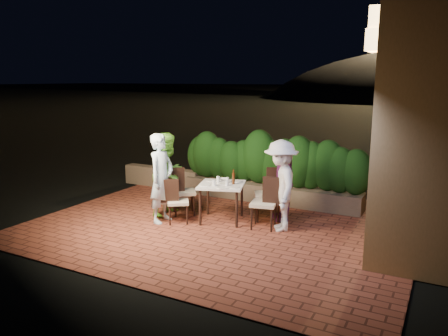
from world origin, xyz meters
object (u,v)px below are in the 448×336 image
Objects in this scene: beer_bottle at (233,177)px; chair_left_front at (178,201)px; diner_white at (281,186)px; diner_purple at (283,181)px; dining_table at (222,202)px; parapet_lamp at (166,166)px; diner_blue at (161,178)px; bowl at (223,179)px; chair_left_back at (184,191)px; chair_right_front at (264,202)px; diner_green at (169,174)px; chair_right_back at (267,194)px.

chair_left_front is at bearing -147.45° from beer_bottle.
diner_purple is at bearing 167.36° from diner_white.
dining_table is 6.11× the size of parapet_lamp.
diner_blue is at bearing -102.75° from diner_white.
chair_left_back reaches higher than bowl.
dining_table is 0.90m from chair_right_front.
diner_purple is at bearing 17.40° from bowl.
diner_green reaches higher than bowl.
diner_green is (-0.28, -0.12, 0.35)m from chair_left_back.
chair_right_back is at bearing -96.77° from diner_purple.
diner_purple reaches higher than chair_right_front.
chair_right_front is at bearing -38.67° from chair_left_back.
chair_right_back is 0.63× the size of diner_white.
chair_right_front is at bearing 77.08° from chair_right_back.
parapet_lamp is (-3.45, 1.75, 0.07)m from chair_right_front.
diner_purple is (1.04, 0.65, 0.42)m from dining_table.
parapet_lamp is (-3.59, 1.10, -0.22)m from diner_purple.
beer_bottle reaches higher than bowl.
dining_table is 1.28m from diner_green.
beer_bottle is 0.17× the size of diner_blue.
chair_right_front is (1.01, -0.29, -0.27)m from bowl.
beer_bottle reaches higher than parapet_lamp.
dining_table is 0.50m from bowl.
beer_bottle is 1.18m from chair_left_back.
beer_bottle is 0.77m from chair_right_back.
diner_white is (2.39, 0.15, -0.01)m from diner_green.
diner_green is 1.07× the size of diner_purple.
diner_purple reaches higher than dining_table.
diner_white is at bearing -10.12° from bowl.
chair_right_back is at bearing -59.72° from diner_blue.
chair_left_back is 0.58× the size of diner_green.
dining_table is 0.86m from chair_left_front.
diner_green is at bearing -10.76° from chair_right_back.
bowl is 0.16× the size of chair_right_back.
chair_left_front reaches higher than dining_table.
parapet_lamp is (-1.37, 1.84, -0.28)m from diner_green.
chair_left_back is 0.57× the size of diner_blue.
diner_blue reaches higher than chair_right_front.
diner_blue is 0.51m from diner_green.
chair_right_front is 0.73m from diner_purple.
diner_blue reaches higher than parapet_lamp.
chair_right_back is (0.76, 0.49, 0.16)m from dining_table.
diner_green is (-0.17, 0.48, -0.02)m from diner_blue.
beer_bottle is 1.70× the size of bowl.
beer_bottle is (0.21, 0.10, 0.52)m from dining_table.
diner_green is at bearing -9.14° from chair_right_front.
diner_green reaches higher than chair_right_back.
dining_table is at bearing -154.35° from beer_bottle.
diner_blue is at bearing -135.96° from bowl.
beer_bottle reaches higher than chair_left_front.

